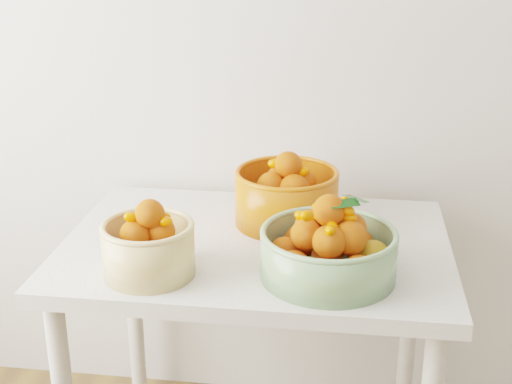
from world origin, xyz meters
TOP-DOWN VIEW (x-y plane):
  - table at (-0.38, 1.60)m, footprint 1.00×0.70m
  - bowl_cream at (-0.61, 1.38)m, footprint 0.26×0.26m
  - bowl_green at (-0.19, 1.43)m, footprint 0.41×0.41m
  - bowl_orange at (-0.32, 1.73)m, footprint 0.37×0.37m

SIDE VIEW (x-z plane):
  - table at x=-0.38m, z-range 0.28..1.03m
  - bowl_cream at x=-0.61m, z-range 0.73..0.91m
  - bowl_green at x=-0.19m, z-range 0.72..0.92m
  - bowl_orange at x=-0.32m, z-range 0.73..0.93m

